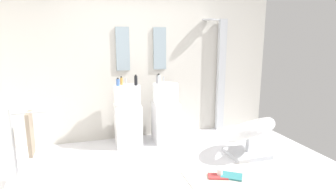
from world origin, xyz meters
The scene contains 18 objects.
ground_plane centered at (0.00, 0.00, -0.02)m, with size 4.80×3.60×0.04m, color silver.
rear_partition centered at (0.00, 1.65, 1.30)m, with size 4.80×0.10×2.60m, color beige.
pedestal_sink_left centered at (-0.32, 1.23, 0.50)m, with size 0.42×0.42×1.09m.
pedestal_sink_right centered at (0.32, 1.23, 0.50)m, with size 0.42×0.42×1.09m.
vanity_mirror_left centered at (-0.32, 1.58, 1.54)m, with size 0.22×0.03×0.71m, color #8C9EA8.
vanity_mirror_right centered at (0.32, 1.58, 1.54)m, with size 0.22×0.03×0.71m, color #8C9EA8.
shower_column centered at (1.46, 1.53, 1.08)m, with size 0.49×0.24×2.05m.
lounge_chair centered at (1.31, 0.32, 0.35)m, with size 1.07×1.07×0.65m.
towel_rack centered at (-1.59, 0.28, 0.63)m, with size 0.37×0.22×0.95m.
area_rug centered at (0.69, -0.27, 0.01)m, with size 1.02×0.72×0.01m, color beige.
magazine_teal centered at (0.75, -0.21, 0.02)m, with size 0.26×0.18×0.02m, color teal.
magazine_red centered at (0.58, -0.17, 0.02)m, with size 0.24×0.15×0.02m, color #B73838.
coffee_mug centered at (0.62, -0.15, 0.06)m, with size 0.07×0.07×0.10m, color white.
soap_bottle_amber centered at (-0.39, 1.34, 1.05)m, with size 0.04×0.04×0.13m.
soap_bottle_clear centered at (0.22, 1.28, 1.06)m, with size 0.05×0.05×0.16m.
soap_bottle_blue centered at (-0.45, 1.24, 1.04)m, with size 0.06×0.06×0.13m.
soap_bottle_grey centered at (0.20, 1.28, 1.05)m, with size 0.06×0.06×0.15m.
soap_bottle_black centered at (-0.17, 1.22, 1.06)m, with size 0.05×0.05×0.17m.
Camera 1 is at (-0.93, -2.99, 1.71)m, focal length 29.26 mm.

